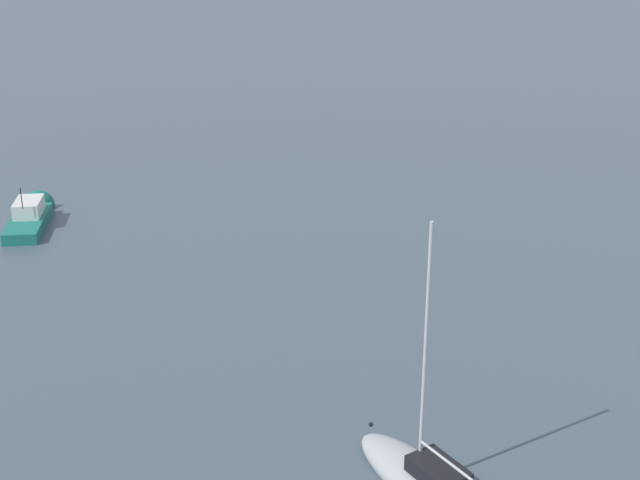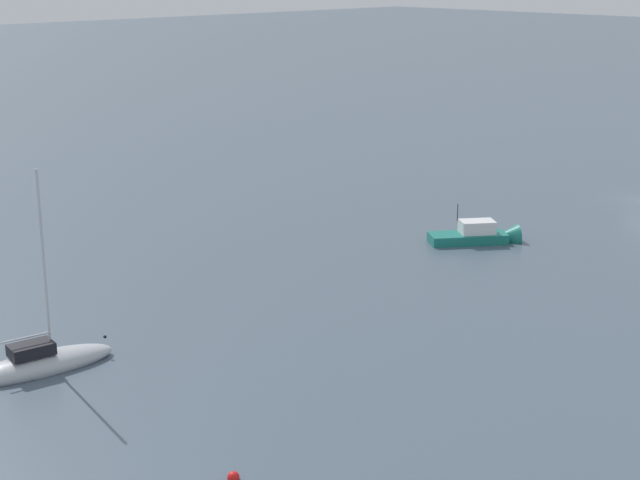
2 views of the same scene
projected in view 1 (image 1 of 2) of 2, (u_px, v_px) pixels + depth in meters
name	position (u px, v px, depth m)	size (l,w,h in m)	color
motorboat_teal_near	(31.00, 217.00, 53.38)	(5.15, 6.17, 3.49)	#197266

